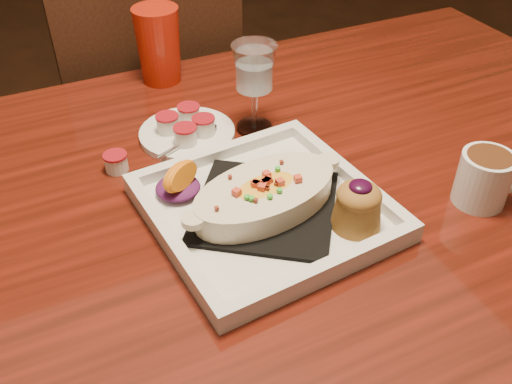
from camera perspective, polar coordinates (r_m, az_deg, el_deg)
name	(u,v)px	position (r m, az deg, el deg)	size (l,w,h in m)	color
table	(256,233)	(0.92, 0.02, -4.15)	(1.50, 0.90, 0.75)	#61160D
chair_far	(151,123)	(1.49, -10.47, 6.77)	(0.42, 0.42, 0.93)	black
plate	(272,202)	(0.79, 1.61, -1.02)	(0.33, 0.33, 0.08)	silver
coffee_mug	(486,177)	(0.87, 22.01, 1.42)	(0.10, 0.07, 0.08)	silver
goblet	(254,73)	(0.93, -0.18, 11.84)	(0.07, 0.07, 0.15)	silver
saucer	(187,131)	(0.96, -6.95, 6.10)	(0.16, 0.16, 0.11)	silver
creamer_loose	(116,162)	(0.91, -13.82, 2.92)	(0.04, 0.04, 0.03)	silver
red_tumbler	(159,45)	(1.13, -9.71, 14.25)	(0.09, 0.09, 0.14)	#AA1C0C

